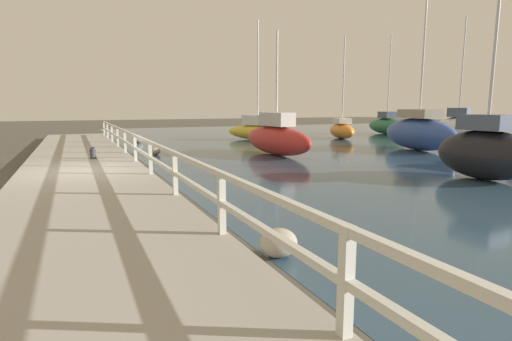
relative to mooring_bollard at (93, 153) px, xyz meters
name	(u,v)px	position (x,y,z in m)	size (l,w,h in m)	color
ground_plane	(84,180)	(-0.39, -2.80, -0.50)	(120.00, 120.00, 0.00)	#4C473D
dock_walkway	(84,175)	(-0.39, -2.80, -0.36)	(3.60, 36.00, 0.28)	#9E998E
railing	(142,147)	(1.32, -2.80, 0.43)	(0.10, 32.50, 0.94)	beige
boulder_downstream	(278,243)	(1.99, -10.68, -0.29)	(0.56, 0.50, 0.42)	gray
boulder_water_edge	(138,139)	(2.96, 9.57, -0.27)	(0.61, 0.55, 0.46)	gray
boulder_upstream	(155,151)	(2.71, 2.66, -0.33)	(0.46, 0.42, 0.35)	gray
mooring_bollard	(93,153)	(0.00, 0.00, 0.00)	(0.21, 0.21, 0.44)	#333338
sailboat_blue	(419,132)	(15.21, -0.67, 0.39)	(2.55, 5.52, 7.26)	#2D4C9E
sailboat_black	(486,151)	(10.50, -7.68, 0.35)	(1.56, 3.12, 7.54)	black
sailboat_green	(387,125)	(22.43, 9.42, 0.23)	(2.44, 5.48, 7.74)	#236B42
sailboat_white	(458,125)	(24.21, 4.29, 0.39)	(2.59, 3.37, 8.29)	white
sailboat_red	(276,138)	(7.74, 0.45, 0.27)	(1.46, 5.22, 5.44)	red
sailboat_orange	(342,130)	(16.24, 7.04, 0.12)	(2.40, 4.05, 6.79)	orange
sailboat_yellow	(258,130)	(10.44, 8.26, 0.16)	(3.20, 5.22, 7.58)	gold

